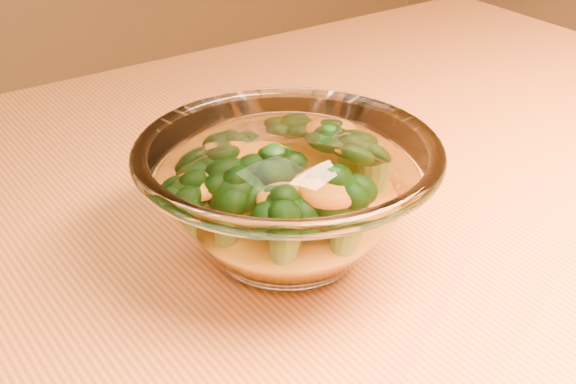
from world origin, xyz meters
The scene contains 4 objects.
table centered at (0.00, 0.00, 0.65)m, with size 1.20×0.80×0.75m.
glass_bowl centered at (0.03, 0.00, 0.80)m, with size 0.20×0.20×0.09m.
cheese_sauce centered at (0.03, 0.00, 0.78)m, with size 0.11×0.11×0.03m, color #D85D12.
broccoli_heap centered at (0.03, 0.00, 0.81)m, with size 0.14×0.13×0.06m.
Camera 1 is at (-0.23, -0.38, 1.06)m, focal length 50.00 mm.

